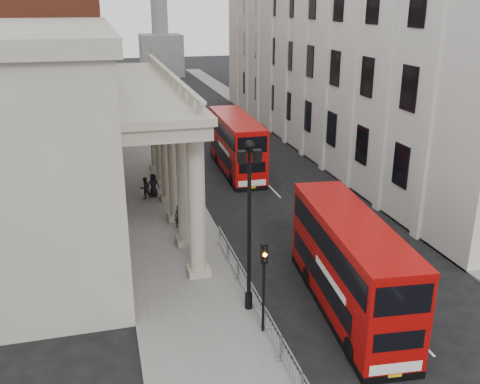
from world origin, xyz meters
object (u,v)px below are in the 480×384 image
(lamp_post_south, at_px, (249,216))
(lamp_post_north, at_px, (162,99))
(bus_far, at_px, (236,143))
(pedestrian_a, at_px, (179,217))
(pedestrian_c, at_px, (153,185))
(bus_near, at_px, (350,263))
(pedestrian_b, at_px, (145,188))
(lamp_post_mid, at_px, (190,135))
(traffic_light, at_px, (264,272))

(lamp_post_south, bearing_deg, lamp_post_north, 90.00)
(bus_far, bearing_deg, lamp_post_north, 118.08)
(pedestrian_a, height_order, pedestrian_c, pedestrian_c)
(pedestrian_a, bearing_deg, pedestrian_c, 107.08)
(lamp_post_south, bearing_deg, pedestrian_a, 99.47)
(bus_near, relative_size, pedestrian_b, 6.70)
(lamp_post_mid, bearing_deg, pedestrian_a, -107.87)
(bus_near, bearing_deg, pedestrian_b, 119.64)
(lamp_post_mid, relative_size, bus_near, 0.75)
(pedestrian_b, bearing_deg, pedestrian_c, 175.95)
(lamp_post_south, distance_m, bus_far, 22.65)
(lamp_post_mid, height_order, lamp_post_north, same)
(lamp_post_south, xyz_separation_m, pedestrian_a, (-1.76, 10.54, -4.03))
(bus_far, height_order, pedestrian_a, bus_far)
(traffic_light, bearing_deg, lamp_post_mid, 90.32)
(pedestrian_b, distance_m, pedestrian_c, 0.72)
(bus_far, bearing_deg, bus_near, -89.55)
(traffic_light, xyz_separation_m, bus_far, (4.93, 23.97, -0.60))
(lamp_post_mid, bearing_deg, lamp_post_north, 90.00)
(bus_near, bearing_deg, lamp_post_south, 171.97)
(pedestrian_a, relative_size, pedestrian_c, 0.85)
(traffic_light, bearing_deg, pedestrian_b, 100.57)
(bus_near, relative_size, pedestrian_c, 6.16)
(lamp_post_north, relative_size, pedestrian_a, 5.46)
(pedestrian_a, distance_m, pedestrian_c, 6.48)
(pedestrian_b, bearing_deg, bus_far, -173.72)
(pedestrian_a, xyz_separation_m, pedestrian_c, (-0.96, 6.41, 0.14))
(traffic_light, bearing_deg, lamp_post_south, 92.84)
(lamp_post_north, relative_size, bus_far, 0.74)
(bus_far, relative_size, pedestrian_c, 6.21)
(bus_near, distance_m, pedestrian_a, 13.37)
(pedestrian_a, bearing_deg, lamp_post_south, -72.00)
(lamp_post_mid, distance_m, pedestrian_b, 5.26)
(bus_near, xyz_separation_m, pedestrian_b, (-8.01, 17.79, -1.51))
(bus_near, distance_m, pedestrian_c, 19.55)
(lamp_post_mid, bearing_deg, bus_far, 49.77)
(bus_near, bearing_deg, traffic_light, -163.15)
(lamp_post_south, distance_m, pedestrian_a, 11.42)
(lamp_post_mid, xyz_separation_m, pedestrian_a, (-1.76, -5.46, -4.03))
(bus_far, xyz_separation_m, pedestrian_c, (-7.76, -5.00, -1.49))
(pedestrian_a, bearing_deg, lamp_post_mid, 80.66)
(bus_far, bearing_deg, pedestrian_a, -119.29)
(pedestrian_b, bearing_deg, lamp_post_mid, 142.81)
(lamp_post_south, relative_size, bus_near, 0.75)
(bus_near, xyz_separation_m, bus_far, (0.41, 23.05, 0.05))
(lamp_post_mid, distance_m, traffic_light, 18.11)
(lamp_post_north, xyz_separation_m, pedestrian_b, (-3.39, -15.31, -3.96))
(traffic_light, height_order, pedestrian_c, traffic_light)
(lamp_post_south, xyz_separation_m, bus_far, (5.03, 21.95, -2.40))
(lamp_post_mid, height_order, bus_near, lamp_post_mid)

